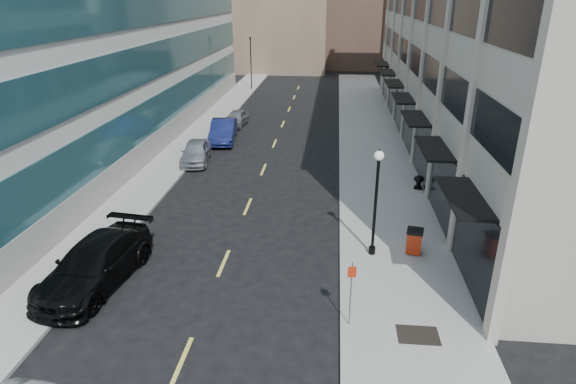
% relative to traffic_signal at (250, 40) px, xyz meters
% --- Properties ---
extents(sidewalk_right, '(5.00, 80.00, 0.15)m').
position_rel_traffic_signal_xyz_m(sidewalk_right, '(13.00, -28.00, -5.64)').
color(sidewalk_right, gray).
rests_on(sidewalk_right, ground).
extents(sidewalk_left, '(3.00, 80.00, 0.15)m').
position_rel_traffic_signal_xyz_m(sidewalk_left, '(-1.00, -28.00, -5.64)').
color(sidewalk_left, gray).
rests_on(sidewalk_left, ground).
extents(building_right, '(15.30, 46.50, 18.25)m').
position_rel_traffic_signal_xyz_m(building_right, '(22.44, -21.01, 3.28)').
color(building_right, '#B2A797').
rests_on(building_right, ground).
extents(building_left, '(16.14, 46.00, 20.00)m').
position_rel_traffic_signal_xyz_m(building_left, '(-10.45, -21.00, 4.27)').
color(building_left, silver).
rests_on(building_left, ground).
extents(grate_far, '(1.40, 1.00, 0.01)m').
position_rel_traffic_signal_xyz_m(grate_far, '(13.10, -44.20, -5.56)').
color(grate_far, black).
rests_on(grate_far, sidewalk_right).
extents(road_centerline, '(0.15, 68.20, 0.01)m').
position_rel_traffic_signal_xyz_m(road_centerline, '(5.50, -31.00, -5.71)').
color(road_centerline, '#D8CC4C').
rests_on(road_centerline, ground).
extents(traffic_signal, '(0.66, 0.66, 6.98)m').
position_rel_traffic_signal_xyz_m(traffic_signal, '(0.00, 0.00, 0.00)').
color(traffic_signal, black).
rests_on(traffic_signal, ground).
extents(car_black_pickup, '(3.23, 6.34, 1.76)m').
position_rel_traffic_signal_xyz_m(car_black_pickup, '(0.82, -42.00, -4.84)').
color(car_black_pickup, black).
rests_on(car_black_pickup, ground).
extents(car_silver_sedan, '(2.34, 4.63, 1.51)m').
position_rel_traffic_signal_xyz_m(car_silver_sedan, '(0.70, -27.00, -4.96)').
color(car_silver_sedan, '#9FA1A7').
rests_on(car_silver_sedan, ground).
extents(car_blue_sedan, '(2.35, 5.31, 1.70)m').
position_rel_traffic_signal_xyz_m(car_blue_sedan, '(1.46, -21.86, -4.87)').
color(car_blue_sedan, navy).
rests_on(car_blue_sedan, ground).
extents(car_grey_sedan, '(1.92, 4.08, 1.35)m').
position_rel_traffic_signal_xyz_m(car_grey_sedan, '(1.53, -16.95, -5.04)').
color(car_grey_sedan, gray).
rests_on(car_grey_sedan, ground).
extents(trash_bin, '(0.83, 0.85, 1.13)m').
position_rel_traffic_signal_xyz_m(trash_bin, '(13.73, -38.55, -4.96)').
color(trash_bin, '#AD270B').
rests_on(trash_bin, sidewalk_right).
extents(lamppost, '(0.40, 0.40, 4.85)m').
position_rel_traffic_signal_xyz_m(lamppost, '(11.90, -38.80, -2.72)').
color(lamppost, black).
rests_on(lamppost, sidewalk_right).
extents(sign_post, '(0.29, 0.08, 2.47)m').
position_rel_traffic_signal_xyz_m(sign_post, '(10.80, -43.84, -3.98)').
color(sign_post, slate).
rests_on(sign_post, sidewalk_right).
extents(urn_planter, '(0.59, 0.59, 0.81)m').
position_rel_traffic_signal_xyz_m(urn_planter, '(15.10, -30.82, -5.07)').
color(urn_planter, black).
rests_on(urn_planter, sidewalk_right).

